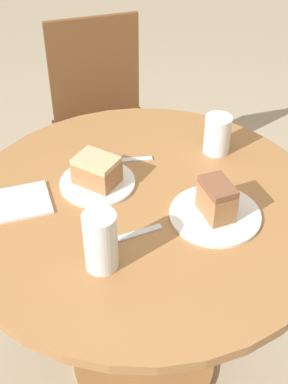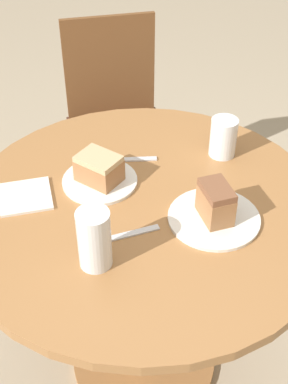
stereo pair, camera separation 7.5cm
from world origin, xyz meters
The scene contains 12 objects.
ground_plane centered at (0.00, 0.00, 0.00)m, with size 8.00×8.00×0.00m, color tan.
table centered at (0.00, 0.00, 0.57)m, with size 1.02×1.02×0.76m.
chair centered at (0.04, 0.85, 0.48)m, with size 0.42×0.43×0.91m.
plate_near centered at (-0.11, 0.12, 0.76)m, with size 0.22×0.22×0.01m.
plate_far centered at (0.17, -0.10, 0.76)m, with size 0.25×0.25×0.01m.
cake_slice_near centered at (-0.11, 0.12, 0.81)m, with size 0.15×0.15×0.08m.
cake_slice_far centered at (0.17, -0.10, 0.82)m, with size 0.08×0.11×0.10m.
glass_lemonade centered at (-0.16, -0.20, 0.83)m, with size 0.08×0.08×0.16m.
glass_water centered at (0.28, 0.19, 0.81)m, with size 0.08×0.08×0.12m.
napkin_stack centered at (-0.32, 0.08, 0.76)m, with size 0.15×0.15×0.01m.
fork centered at (-0.01, 0.21, 0.76)m, with size 0.17×0.04×0.00m.
spoon centered at (-0.06, -0.12, 0.76)m, with size 0.16×0.04×0.00m.
Camera 1 is at (-0.28, -1.08, 1.72)m, focal length 50.00 mm.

